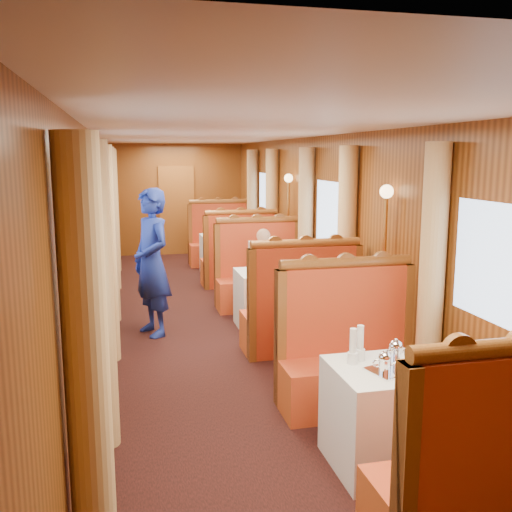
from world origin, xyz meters
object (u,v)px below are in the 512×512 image
object	(u,v)px
table_mid	(277,299)
banquette_mid_aft	(259,279)
table_far	(229,254)
banquette_far_fwd	(240,261)
table_near	(403,415)
teapot_left	(385,366)
banquette_near_aft	(350,360)
banquette_far_aft	(220,244)
fruit_plate	(451,364)
steward	(152,263)
rose_vase_far	(230,226)
tea_tray	(393,370)
teapot_right	(413,365)
banquette_near_fwd	(490,487)
banquette_mid_fwd	(301,316)
passenger	(264,261)
teapot_back	(395,355)
rose_vase_mid	(278,257)

from	to	relation	value
table_mid	banquette_mid_aft	size ratio (longest dim) A/B	0.78
table_far	banquette_far_fwd	xyz separation A→B (m)	(0.00, -1.01, 0.05)
table_near	teapot_left	xyz separation A→B (m)	(-0.22, -0.10, 0.44)
table_mid	banquette_mid_aft	world-z (taller)	banquette_mid_aft
banquette_near_aft	banquette_far_aft	distance (m)	7.00
banquette_near_aft	teapot_left	bearing A→B (deg)	-100.89
banquette_far_fwd	table_near	bearing A→B (deg)	-90.00
fruit_plate	steward	xyz separation A→B (m)	(-1.92, 3.62, 0.15)
banquette_mid_aft	banquette_far_fwd	xyz separation A→B (m)	(0.00, 1.47, 0.00)
table_far	rose_vase_far	bearing A→B (deg)	-4.27
rose_vase_far	banquette_far_aft	bearing A→B (deg)	90.93
tea_tray	teapot_right	xyz separation A→B (m)	(0.12, -0.07, 0.06)
teapot_left	fruit_plate	xyz separation A→B (m)	(0.53, 0.02, -0.04)
teapot_right	banquette_near_fwd	bearing A→B (deg)	-95.92
table_near	banquette_mid_fwd	size ratio (longest dim) A/B	0.78
table_near	banquette_near_fwd	size ratio (longest dim) A/B	0.78
banquette_near_fwd	passenger	world-z (taller)	banquette_near_fwd
banquette_near_aft	banquette_far_fwd	size ratio (longest dim) A/B	1.00
tea_tray	rose_vase_far	size ratio (longest dim) A/B	0.94
teapot_left	passenger	distance (m)	4.35
tea_tray	steward	bearing A→B (deg)	112.28
banquette_mid_aft	banquette_far_aft	bearing A→B (deg)	90.00
banquette_near_fwd	steward	xyz separation A→B (m)	(-1.61, 4.55, 0.50)
teapot_left	table_mid	bearing A→B (deg)	106.31
table_near	teapot_back	bearing A→B (deg)	143.04
banquette_near_aft	table_mid	xyz separation A→B (m)	(0.00, 2.49, -0.05)
banquette_far_aft	passenger	distance (m)	3.79
table_mid	passenger	world-z (taller)	passenger
banquette_near_aft	rose_vase_far	bearing A→B (deg)	89.84
banquette_mid_aft	banquette_far_aft	world-z (taller)	same
banquette_mid_fwd	teapot_left	xyz separation A→B (m)	(-0.22, -2.59, 0.39)
table_near	banquette_mid_fwd	bearing A→B (deg)	90.00
banquette_far_aft	steward	size ratio (longest dim) A/B	0.73
rose_vase_far	passenger	bearing A→B (deg)	-90.34
teapot_back	banquette_far_fwd	bearing A→B (deg)	77.19
rose_vase_far	passenger	distance (m)	2.77
banquette_near_fwd	banquette_far_aft	size ratio (longest dim) A/B	1.00
table_near	table_far	xyz separation A→B (m)	(0.00, 7.00, 0.00)
teapot_left	passenger	world-z (taller)	passenger
table_mid	banquette_mid_fwd	xyz separation A→B (m)	(0.00, -1.01, 0.05)
banquette_mid_aft	teapot_back	distance (m)	4.49
teapot_back	banquette_mid_aft	bearing A→B (deg)	77.00
teapot_left	rose_vase_mid	distance (m)	3.63
banquette_far_fwd	passenger	xyz separation A→B (m)	(-0.00, -1.75, 0.32)
rose_vase_far	steward	size ratio (longest dim) A/B	0.19
banquette_far_fwd	teapot_left	xyz separation A→B (m)	(-0.22, -6.09, 0.39)
table_mid	fruit_plate	size ratio (longest dim) A/B	4.69
table_far	table_mid	bearing A→B (deg)	-90.00
table_near	teapot_right	size ratio (longest dim) A/B	6.68
fruit_plate	rose_vase_mid	size ratio (longest dim) A/B	0.62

